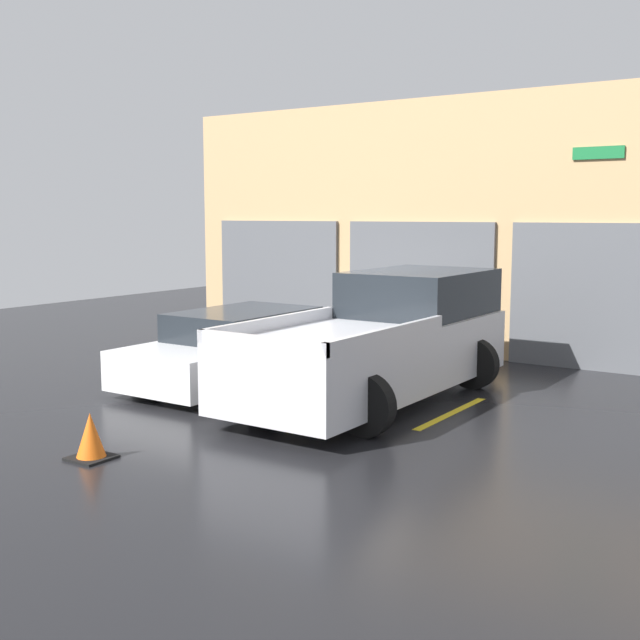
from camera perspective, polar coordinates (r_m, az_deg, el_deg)
ground_plane at (r=14.10m, az=2.07°, el=-4.03°), size 28.00×28.00×0.00m
shophouse_building at (r=16.70m, az=8.10°, el=6.35°), size 12.06×0.68×5.13m
pickup_truck at (r=12.38m, az=4.58°, el=-1.50°), size 2.60×5.55×1.91m
sedan_white at (r=13.65m, az=-5.66°, el=-2.00°), size 2.23×4.40×1.21m
parking_stripe_far_left at (r=14.59m, az=-9.65°, el=-3.73°), size 0.12×2.20×0.01m
parking_stripe_left at (r=12.96m, az=-1.24°, el=-5.05°), size 0.12×2.20×0.01m
parking_stripe_centre at (r=11.69m, az=9.33°, el=-6.55°), size 0.12×2.20×0.01m
traffic_cone at (r=9.77m, az=-16.00°, el=-8.06°), size 0.47×0.47×0.55m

